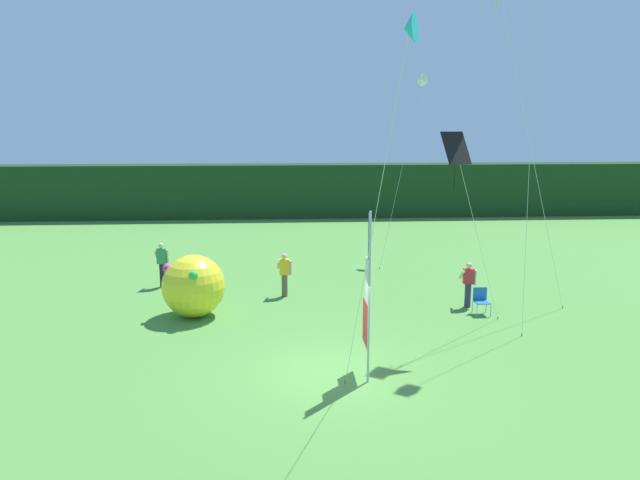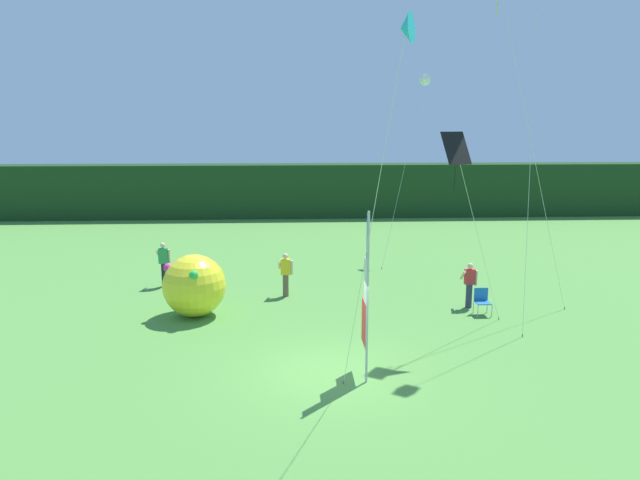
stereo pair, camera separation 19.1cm
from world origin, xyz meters
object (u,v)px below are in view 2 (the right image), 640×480
at_px(inflatable_balloon, 194,285).
at_px(folding_chair, 482,300).
at_px(person_mid_field, 164,263).
at_px(person_far_left, 286,274).
at_px(person_near_banner, 469,284).
at_px(kite_yellow_diamond_3, 506,16).
at_px(kite_cyan_delta_1, 405,33).
at_px(banner_flag, 366,299).
at_px(kite_white_delta_2, 424,82).
at_px(kite_black_diamond_4, 458,155).

relative_size(inflatable_balloon, folding_chair, 2.43).
bearing_deg(inflatable_balloon, person_mid_field, 115.30).
bearing_deg(person_far_left, inflatable_balloon, -144.72).
distance_m(person_near_banner, kite_yellow_diamond_3, 8.85).
xyz_separation_m(person_mid_field, kite_cyan_delta_1, (7.14, -12.01, 7.05)).
relative_size(banner_flag, kite_white_delta_2, 0.50).
xyz_separation_m(person_near_banner, kite_black_diamond_4, (-1.50, -3.04, 4.66)).
relative_size(kite_white_delta_2, kite_black_diamond_4, 1.42).
xyz_separation_m(banner_flag, kite_white_delta_2, (4.55, 14.55, 6.28)).
height_order(folding_chair, kite_black_diamond_4, kite_black_diamond_4).
xyz_separation_m(inflatable_balloon, kite_black_diamond_4, (8.02, -2.61, 4.46)).
bearing_deg(person_mid_field, inflatable_balloon, -64.70).
bearing_deg(banner_flag, kite_black_diamond_4, 41.94).
height_order(person_mid_field, inflatable_balloon, inflatable_balloon).
bearing_deg(kite_yellow_diamond_3, kite_black_diamond_4, -132.60).
height_order(person_near_banner, inflatable_balloon, inflatable_balloon).
bearing_deg(kite_yellow_diamond_3, kite_cyan_delta_1, -120.81).
bearing_deg(kite_black_diamond_4, kite_yellow_diamond_3, 47.40).
height_order(banner_flag, person_mid_field, banner_flag).
height_order(person_far_left, kite_cyan_delta_1, kite_cyan_delta_1).
height_order(banner_flag, person_far_left, banner_flag).
height_order(person_far_left, inflatable_balloon, inflatable_balloon).
bearing_deg(kite_white_delta_2, person_far_left, -132.65).
bearing_deg(person_mid_field, banner_flag, -52.59).
relative_size(person_mid_field, kite_yellow_diamond_3, 0.16).
relative_size(person_far_left, folding_chair, 1.86).
relative_size(person_near_banner, kite_black_diamond_4, 0.26).
bearing_deg(banner_flag, folding_chair, 46.59).
height_order(person_near_banner, kite_white_delta_2, kite_white_delta_2).
height_order(banner_flag, kite_yellow_diamond_3, kite_yellow_diamond_3).
relative_size(person_near_banner, kite_white_delta_2, 0.18).
distance_m(person_mid_field, kite_yellow_diamond_3, 15.22).
relative_size(person_mid_field, folding_chair, 2.00).
bearing_deg(kite_black_diamond_4, kite_cyan_delta_1, -115.49).
xyz_separation_m(banner_flag, folding_chair, (4.64, 4.90, -1.57)).
distance_m(banner_flag, person_mid_field, 11.41).
bearing_deg(inflatable_balloon, banner_flag, -45.67).
relative_size(person_near_banner, kite_yellow_diamond_3, 0.15).
xyz_separation_m(person_near_banner, kite_yellow_diamond_3, (0.41, -0.97, 8.79)).
xyz_separation_m(person_far_left, kite_cyan_delta_1, (2.30, -10.38, 7.12)).
xyz_separation_m(person_near_banner, kite_cyan_delta_1, (-4.18, -8.65, 7.15)).
distance_m(person_near_banner, folding_chair, 0.87).
height_order(person_mid_field, kite_black_diamond_4, kite_black_diamond_4).
bearing_deg(kite_yellow_diamond_3, banner_flag, -135.77).
height_order(person_far_left, kite_black_diamond_4, kite_black_diamond_4).
distance_m(folding_chair, kite_black_diamond_4, 5.76).
bearing_deg(kite_black_diamond_4, banner_flag, -138.06).
relative_size(person_mid_field, kite_white_delta_2, 0.20).
bearing_deg(person_mid_field, person_far_left, -18.67).
xyz_separation_m(person_near_banner, inflatable_balloon, (-9.52, -0.44, 0.20)).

